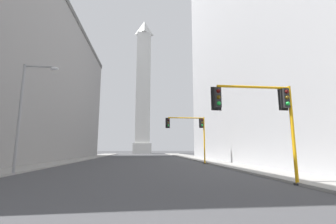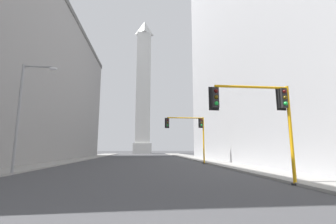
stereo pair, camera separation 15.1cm
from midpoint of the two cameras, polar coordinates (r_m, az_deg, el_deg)
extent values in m
cube|color=gray|center=(36.32, -25.97, -11.28)|extent=(5.00, 104.34, 0.15)
cube|color=gray|center=(35.83, 11.21, -12.06)|extent=(5.00, 104.34, 0.15)
cube|color=#9E9EA0|center=(42.33, 31.17, 17.87)|extent=(25.81, 41.51, 40.60)
cube|color=silver|center=(89.87, -6.64, -9.19)|extent=(7.12, 7.12, 4.01)
cube|color=silver|center=(93.30, -6.35, 6.33)|extent=(5.70, 5.70, 45.92)
pyramid|color=silver|center=(103.41, -6.08, 20.40)|extent=(5.70, 5.70, 6.27)
cylinder|color=orange|center=(14.09, 28.89, -4.92)|extent=(0.18, 0.18, 5.40)
cylinder|color=#262626|center=(14.19, 29.76, -15.62)|extent=(0.40, 0.40, 0.10)
cube|color=black|center=(14.19, 27.30, 3.11)|extent=(0.36, 0.36, 1.10)
cube|color=black|center=(14.32, 26.86, 2.96)|extent=(0.58, 0.07, 1.32)
sphere|color=#410907|center=(14.11, 27.66, 4.62)|extent=(0.22, 0.22, 0.22)
sphere|color=#483506|center=(14.04, 27.76, 3.26)|extent=(0.22, 0.22, 0.22)
sphere|color=green|center=(13.97, 27.87, 1.90)|extent=(0.22, 0.22, 0.22)
cylinder|color=orange|center=(13.42, 20.58, 5.95)|extent=(4.21, 0.14, 0.14)
sphere|color=orange|center=(14.47, 28.08, 5.38)|extent=(0.18, 0.18, 0.18)
cube|color=black|center=(12.47, 12.06, 3.53)|extent=(0.36, 0.36, 1.10)
cube|color=black|center=(12.63, 11.76, 3.35)|extent=(0.58, 0.07, 1.32)
sphere|color=#410907|center=(12.38, 12.34, 5.26)|extent=(0.22, 0.22, 0.22)
sphere|color=#483506|center=(12.30, 12.40, 3.72)|extent=(0.22, 0.22, 0.22)
sphere|color=green|center=(12.22, 12.45, 2.16)|extent=(0.22, 0.22, 0.22)
cylinder|color=orange|center=(29.38, 9.06, -7.11)|extent=(0.18, 0.18, 5.95)
cylinder|color=#262626|center=(29.42, 9.21, -12.80)|extent=(0.40, 0.40, 0.10)
cube|color=black|center=(29.48, 8.40, -2.70)|extent=(0.37, 0.37, 1.10)
cube|color=black|center=(29.65, 8.28, -2.74)|extent=(0.58, 0.09, 1.32)
sphere|color=#410907|center=(29.34, 8.51, -2.00)|extent=(0.22, 0.22, 0.22)
sphere|color=#483506|center=(29.30, 8.53, -2.66)|extent=(0.22, 0.22, 0.22)
sphere|color=green|center=(29.27, 8.54, -3.32)|extent=(0.22, 0.22, 0.22)
cylinder|color=orange|center=(29.11, 4.45, -1.50)|extent=(4.69, 0.14, 0.14)
sphere|color=orange|center=(29.63, 8.91, -1.55)|extent=(0.18, 0.18, 0.18)
cube|color=black|center=(28.70, -0.15, -2.76)|extent=(0.37, 0.37, 1.10)
cube|color=black|center=(28.87, -0.23, -2.80)|extent=(0.58, 0.09, 1.32)
sphere|color=#410907|center=(28.55, -0.08, -2.04)|extent=(0.22, 0.22, 0.22)
sphere|color=#483506|center=(28.51, -0.08, -2.72)|extent=(0.22, 0.22, 0.22)
sphere|color=green|center=(28.47, -0.08, -3.40)|extent=(0.22, 0.22, 0.22)
cylinder|color=gray|center=(20.65, -33.77, -1.15)|extent=(0.20, 0.20, 8.54)
cylinder|color=gray|center=(21.03, -29.95, 9.95)|extent=(2.28, 0.12, 0.12)
sphere|color=gray|center=(21.51, -32.77, 9.77)|extent=(0.20, 0.20, 0.20)
ellipsoid|color=silver|center=(20.56, -27.03, 9.79)|extent=(0.64, 0.36, 0.26)
camera|label=1|loc=(0.08, -90.06, 0.01)|focal=24.00mm
camera|label=2|loc=(0.08, 89.94, -0.01)|focal=24.00mm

